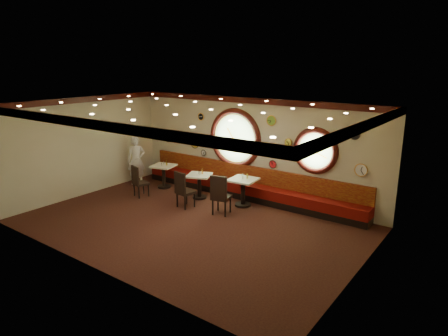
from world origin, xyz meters
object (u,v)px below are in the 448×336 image
Objects in this scene: condiment_a_salt at (164,163)px; condiment_b_salt at (199,173)px; table_a at (164,173)px; chair_b at (183,187)px; chair_a at (138,179)px; condiment_c_pepper at (243,177)px; condiment_b_pepper at (200,173)px; waiter at (136,160)px; condiment_a_bottle at (167,163)px; chair_c at (220,192)px; condiment_b_bottle at (202,171)px; condiment_a_pepper at (162,164)px; table_c at (243,189)px; condiment_c_bottle at (247,176)px; condiment_c_salt at (243,176)px; table_b at (199,183)px.

condiment_a_salt reaches higher than condiment_b_salt.
chair_b is at bearing -30.36° from table_a.
condiment_c_pepper is (3.21, 1.28, 0.32)m from chair_a.
waiter is at bearing -178.65° from condiment_b_pepper.
chair_a reaches higher than condiment_a_bottle.
table_a is 3.27m from chair_c.
chair_c reaches higher than condiment_b_bottle.
condiment_a_pepper is at bearing -177.15° from condiment_c_pepper.
waiter reaches higher than table_c.
chair_b is 0.97m from condiment_b_pepper.
condiment_b_salt is 0.50× the size of condiment_b_bottle.
condiment_c_bottle is (1.55, 0.35, 0.08)m from condiment_b_pepper.
condiment_c_salt is at bearing 3.42° from table_a.
condiment_b_pepper is (1.75, 1.03, 0.25)m from chair_a.
chair_c is at bearing -17.57° from condiment_a_salt.
chair_c is 1.65m from condiment_b_bottle.
chair_b reaches higher than condiment_a_pepper.
chair_b is 1.84m from condiment_c_salt.
condiment_b_bottle is (1.67, -0.10, -0.01)m from condiment_a_bottle.
condiment_a_salt is at bearing -178.44° from condiment_c_salt.
condiment_a_bottle is (0.17, -0.03, 0.03)m from condiment_a_salt.
condiment_a_salt is 0.94× the size of condiment_a_pepper.
condiment_c_pepper is at bearing 0.17° from condiment_a_bottle.
table_a is 2.20m from chair_b.
condiment_c_bottle is (3.33, 0.19, 0.42)m from table_a.
condiment_a_pepper reaches higher than table_b.
table_b is 0.36m from condiment_b_pepper.
chair_c reaches higher than condiment_c_salt.
condiment_b_salt is 1.59m from condiment_a_bottle.
condiment_a_pepper is 0.60× the size of condiment_b_bottle.
condiment_b_salt is at bearing 137.38° from chair_c.
chair_b is at bearing -83.34° from condiment_b_bottle.
condiment_c_bottle is at bearing 4.58° from condiment_a_pepper.
chair_b is 2.32m from condiment_a_salt.
chair_c reaches higher than condiment_c_pepper.
condiment_b_bottle is (-0.13, 1.08, 0.24)m from chair_b.
chair_c is 7.28× the size of condiment_c_pepper.
chair_a reaches higher than table_a.
condiment_a_pepper is at bearing -175.42° from condiment_c_bottle.
condiment_a_pepper is at bearing 179.24° from condiment_b_salt.
condiment_b_salt is at bearing -6.60° from condiment_a_salt.
table_c is at bearing -131.77° from condiment_c_bottle.
condiment_a_bottle and condiment_b_bottle have the same top height.
condiment_b_pepper is at bearing -30.16° from condiment_b_salt.
condiment_b_pepper reaches higher than table_a.
chair_b is 2.17m from condiment_a_pepper.
condiment_c_salt is 0.17m from condiment_c_bottle.
waiter is (-4.43, -0.42, -0.07)m from condiment_c_bottle.
table_a is 1.04× the size of table_c.
condiment_b_bottle is (-1.40, -0.22, -0.03)m from condiment_c_salt.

